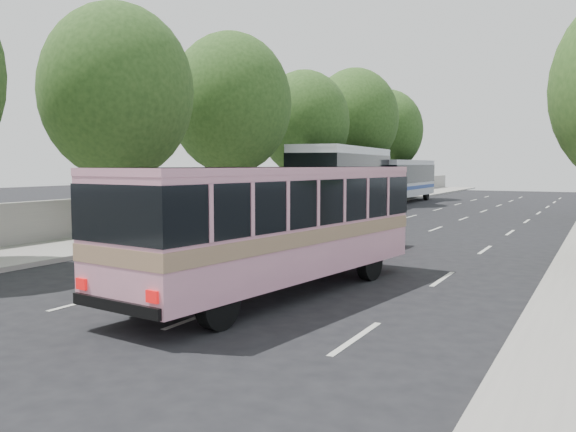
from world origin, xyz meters
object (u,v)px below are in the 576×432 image
Objects in this scene: pink_taxi at (354,228)px; tour_coach_rear at (403,177)px; pink_bus at (276,215)px; white_pickup at (332,210)px; tour_coach_front at (345,173)px.

tour_coach_rear reaches higher than pink_taxi.
white_pickup is at bearing 116.32° from pink_bus.
pink_bus is 1.63× the size of white_pickup.
pink_taxi is (-0.89, 7.03, -0.96)m from pink_bus.
pink_bus is 1.93× the size of pink_taxi.
pink_bus is 0.68× the size of tour_coach_front.
tour_coach_rear is (-0.00, 11.68, -0.42)m from tour_coach_front.
tour_coach_front reaches higher than white_pickup.
pink_bus is 7.15m from pink_taxi.
tour_coach_front reaches higher than pink_bus.
white_pickup is at bearing 123.94° from pink_taxi.
white_pickup is (-3.95, 7.14, 0.01)m from pink_taxi.
tour_coach_rear reaches higher than white_pickup.
pink_bus reaches higher than white_pickup.
tour_coach_rear is at bearing 98.32° from white_pickup.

